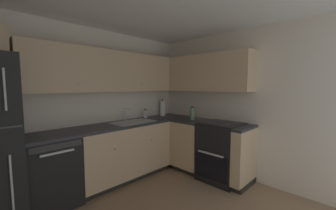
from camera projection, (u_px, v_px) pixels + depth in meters
name	position (u px, v px, depth m)	size (l,w,h in m)	color
wall_back	(89.00, 106.00, 3.20)	(3.66, 0.05, 2.41)	beige
wall_right	(242.00, 105.00, 3.33)	(0.05, 3.37, 2.41)	beige
dishwasher	(51.00, 172.00, 2.56)	(0.60, 0.63, 0.88)	black
lower_cabinets_back	(124.00, 152.00, 3.33)	(1.55, 0.62, 0.88)	tan
countertop_back	(123.00, 124.00, 3.29)	(2.76, 0.60, 0.04)	#2D2D33
lower_cabinets_right	(202.00, 148.00, 3.56)	(0.62, 1.32, 0.88)	tan
countertop_right	(202.00, 122.00, 3.51)	(0.60, 1.32, 0.03)	#2D2D33
oven_range	(222.00, 151.00, 3.30)	(0.68, 0.62, 1.07)	black
upper_cabinets_back	(108.00, 72.00, 3.19)	(2.44, 0.34, 0.63)	tan
upper_cabinets_right	(200.00, 73.00, 3.64)	(0.32, 1.86, 0.63)	tan
sink	(133.00, 125.00, 3.40)	(0.70, 0.40, 0.10)	#B7B7BC
faucet	(126.00, 113.00, 3.53)	(0.07, 0.16, 0.22)	silver
soap_bottle	(145.00, 114.00, 3.84)	(0.07, 0.07, 0.17)	silver
paper_towel_roll	(163.00, 108.00, 4.13)	(0.11, 0.11, 0.36)	white
oil_bottle	(192.00, 114.00, 3.65)	(0.08, 0.08, 0.23)	#729E66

